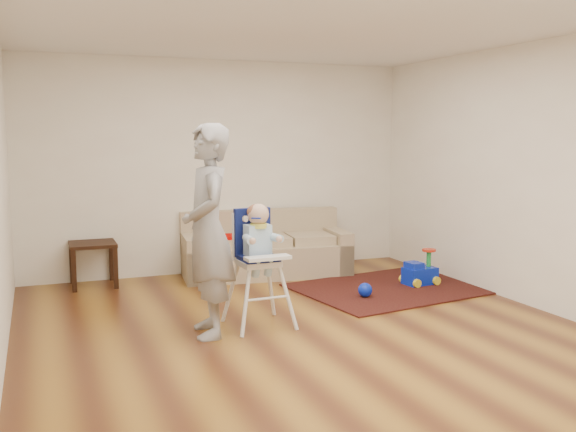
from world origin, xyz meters
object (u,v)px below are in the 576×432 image
object	(u,v)px
sofa	(265,244)
adult	(208,231)
toy_ball	(365,290)
side_table	(93,264)
ride_on_toy	(420,267)
high_chair	(259,267)

from	to	relation	value
sofa	adult	world-z (taller)	adult
toy_ball	adult	size ratio (longest dim) A/B	0.08
sofa	side_table	world-z (taller)	sofa
side_table	ride_on_toy	bearing A→B (deg)	-21.04
ride_on_toy	toy_ball	size ratio (longest dim) A/B	2.66
toy_ball	high_chair	size ratio (longest dim) A/B	0.13
adult	toy_ball	bearing A→B (deg)	112.27
ride_on_toy	adult	bearing A→B (deg)	-167.36
ride_on_toy	adult	distance (m)	3.01
sofa	adult	distance (m)	2.52
sofa	toy_ball	world-z (taller)	sofa
ride_on_toy	high_chair	bearing A→B (deg)	-165.74
sofa	high_chair	size ratio (longest dim) A/B	1.86
side_table	toy_ball	distance (m)	3.18
high_chair	adult	xyz separation A→B (m)	(-0.50, -0.09, 0.38)
high_chair	adult	bearing A→B (deg)	-172.53
toy_ball	high_chair	distance (m)	1.55
sofa	high_chair	xyz separation A→B (m)	(-0.78, -2.02, 0.16)
ride_on_toy	side_table	bearing A→B (deg)	153.58
adult	side_table	bearing A→B (deg)	-155.98
sofa	high_chair	bearing A→B (deg)	-104.87
high_chair	toy_ball	bearing A→B (deg)	17.41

